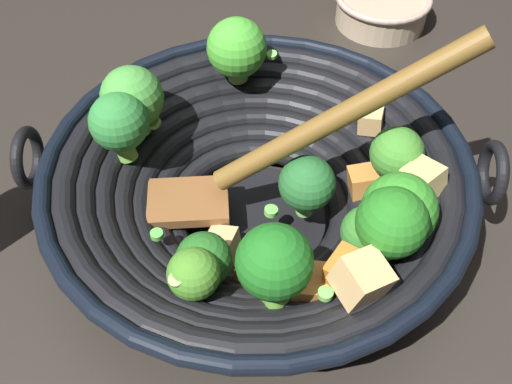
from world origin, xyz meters
TOP-DOWN VIEW (x-y plane):
  - ground_plane at (0.00, 0.00)m, footprint 4.00×4.00m
  - wok at (-0.00, 0.00)m, footprint 0.40×0.36m
  - prep_bowl at (-0.19, -0.31)m, footprint 0.12×0.12m

SIDE VIEW (x-z plane):
  - ground_plane at x=0.00m, z-range 0.00..0.00m
  - prep_bowl at x=-0.19m, z-range 0.00..0.04m
  - wok at x=0.00m, z-range -0.04..0.16m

